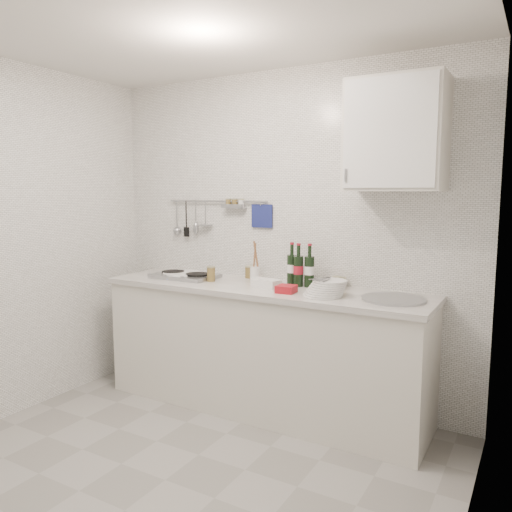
{
  "coord_description": "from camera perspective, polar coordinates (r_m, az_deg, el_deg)",
  "views": [
    {
      "loc": [
        1.74,
        -2.0,
        1.59
      ],
      "look_at": [
        0.07,
        0.9,
        1.17
      ],
      "focal_mm": 35.0,
      "sensor_mm": 36.0,
      "label": 1
    }
  ],
  "objects": [
    {
      "name": "floor",
      "position": [
        3.09,
        -10.35,
        -23.88
      ],
      "size": [
        3.0,
        3.0,
        0.0
      ],
      "primitive_type": "plane",
      "color": "gray",
      "rests_on": "ground"
    },
    {
      "name": "jar_c",
      "position": [
        3.5,
        9.27,
        -3.09
      ],
      "size": [
        0.07,
        0.07,
        0.1
      ],
      "rotation": [
        0.0,
        0.0,
        -0.16
      ],
      "color": "brown",
      "rests_on": "counter"
    },
    {
      "name": "jar_b",
      "position": [
        3.62,
        9.82,
        -2.95
      ],
      "size": [
        0.06,
        0.06,
        0.07
      ],
      "rotation": [
        0.0,
        0.0,
        -0.15
      ],
      "color": "brown",
      "rests_on": "counter"
    },
    {
      "name": "strawberry_punnet",
      "position": [
        3.37,
        3.47,
        -3.79
      ],
      "size": [
        0.13,
        0.13,
        0.05
      ],
      "primitive_type": "cube",
      "rotation": [
        0.0,
        0.0,
        0.07
      ],
      "color": "#B0131B",
      "rests_on": "counter"
    },
    {
      "name": "butter_dish",
      "position": [
        3.54,
        1.17,
        -3.14
      ],
      "size": [
        0.22,
        0.14,
        0.06
      ],
      "primitive_type": "cube",
      "rotation": [
        0.0,
        0.0,
        -0.21
      ],
      "color": "white",
      "rests_on": "counter"
    },
    {
      "name": "wall_cabinet",
      "position": [
        3.34,
        15.72,
        13.16
      ],
      "size": [
        0.6,
        0.38,
        0.7
      ],
      "color": "silver",
      "rests_on": "back_wall"
    },
    {
      "name": "counter",
      "position": [
        3.73,
        0.76,
        -10.8
      ],
      "size": [
        2.44,
        0.64,
        0.96
      ],
      "color": "silver",
      "rests_on": "floor"
    },
    {
      "name": "wall_right",
      "position": [
        2.04,
        22.88,
        -2.97
      ],
      "size": [
        0.02,
        2.8,
        2.5
      ],
      "primitive_type": "cube",
      "color": "silver",
      "rests_on": "floor"
    },
    {
      "name": "wine_bottles",
      "position": [
        3.6,
        5.03,
        -1.01
      ],
      "size": [
        0.22,
        0.11,
        0.31
      ],
      "rotation": [
        0.0,
        0.0,
        -0.13
      ],
      "color": "black",
      "rests_on": "counter"
    },
    {
      "name": "ceiling",
      "position": [
        2.8,
        -11.65,
        26.07
      ],
      "size": [
        3.0,
        3.0,
        0.0
      ],
      "primitive_type": "plane",
      "rotation": [
        3.14,
        0.0,
        0.0
      ],
      "color": "silver",
      "rests_on": "back_wall"
    },
    {
      "name": "back_wall",
      "position": [
        3.83,
        2.88,
        2.15
      ],
      "size": [
        3.0,
        0.02,
        2.5
      ],
      "primitive_type": "cube",
      "color": "silver",
      "rests_on": "floor"
    },
    {
      "name": "jar_a",
      "position": [
        3.94,
        -0.79,
        -1.82
      ],
      "size": [
        0.07,
        0.07,
        0.1
      ],
      "rotation": [
        0.0,
        0.0,
        -0.22
      ],
      "color": "brown",
      "rests_on": "counter"
    },
    {
      "name": "plate_stack_hob",
      "position": [
        4.02,
        -8.59,
        -2.13
      ],
      "size": [
        0.32,
        0.32,
        0.04
      ],
      "rotation": [
        0.0,
        0.0,
        -0.06
      ],
      "color": "#5174B9",
      "rests_on": "counter"
    },
    {
      "name": "utensil_crock",
      "position": [
        3.79,
        -0.11,
        -1.83
      ],
      "size": [
        0.07,
        0.07,
        0.31
      ],
      "rotation": [
        0.0,
        0.0,
        -0.43
      ],
      "color": "white",
      "rests_on": "counter"
    },
    {
      "name": "plate_stack_sink",
      "position": [
        3.28,
        8.03,
        -3.68
      ],
      "size": [
        0.28,
        0.27,
        0.12
      ],
      "rotation": [
        0.0,
        0.0,
        -0.27
      ],
      "color": "white",
      "rests_on": "counter"
    },
    {
      "name": "wall_rail",
      "position": [
        4.1,
        -4.79,
        4.93
      ],
      "size": [
        0.98,
        0.09,
        0.34
      ],
      "color": "#93969B",
      "rests_on": "back_wall"
    },
    {
      "name": "jar_d",
      "position": [
        3.81,
        -5.16,
        -2.03
      ],
      "size": [
        0.07,
        0.07,
        0.12
      ],
      "rotation": [
        0.0,
        0.0,
        0.31
      ],
      "color": "brown",
      "rests_on": "counter"
    }
  ]
}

